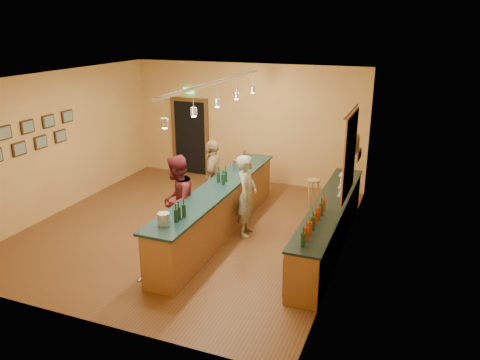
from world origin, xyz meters
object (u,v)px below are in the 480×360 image
at_px(bartender, 247,196).
at_px(customer_b, 213,177).
at_px(bar_stool, 313,185).
at_px(tasting_bar, 219,206).
at_px(back_counter, 329,225).
at_px(customer_a, 177,201).

height_order(bartender, customer_b, customer_b).
height_order(customer_b, bar_stool, customer_b).
height_order(tasting_bar, bar_stool, tasting_bar).
bearing_deg(back_counter, customer_a, -161.87).
bearing_deg(back_counter, bartender, -179.97).
bearing_deg(customer_a, customer_b, 174.78).
bearing_deg(tasting_bar, bartender, 18.10).
bearing_deg(customer_a, bar_stool, 140.09).
distance_m(back_counter, tasting_bar, 2.27).
xyz_separation_m(bartender, customer_a, (-1.10, -0.92, 0.06)).
bearing_deg(customer_b, tasting_bar, 18.44).
xyz_separation_m(back_counter, bartender, (-1.71, -0.00, 0.37)).
bearing_deg(back_counter, tasting_bar, -175.42).
height_order(back_counter, bartender, bartender).
bearing_deg(customer_a, tasting_bar, 138.21).
bearing_deg(tasting_bar, customer_b, 120.15).
distance_m(tasting_bar, bartender, 0.63).
bearing_deg(tasting_bar, back_counter, 4.58).
height_order(tasting_bar, bartender, bartender).
distance_m(customer_a, bar_stool, 3.60).
height_order(back_counter, bar_stool, back_counter).
distance_m(back_counter, bar_stool, 2.17).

